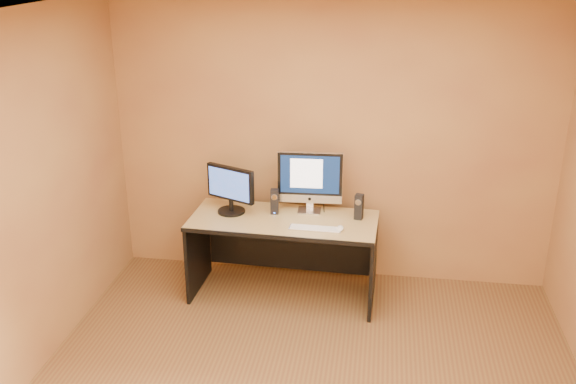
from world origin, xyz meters
TOP-DOWN VIEW (x-y plane):
  - walls at (0.00, 0.00)m, footprint 4.00×4.00m
  - ceiling at (0.00, 0.00)m, footprint 4.00×4.00m
  - desk at (-0.37, 1.49)m, footprint 1.64×0.77m
  - imac at (-0.16, 1.70)m, footprint 0.59×0.24m
  - second_monitor at (-0.85, 1.57)m, footprint 0.54×0.42m
  - speaker_left at (-0.46, 1.61)m, footprint 0.08×0.08m
  - speaker_right at (0.28, 1.60)m, footprint 0.08×0.09m
  - keyboard at (-0.07, 1.31)m, footprint 0.44×0.13m
  - mouse at (0.14, 1.33)m, footprint 0.06×0.10m
  - cable_a at (-0.04, 1.81)m, footprint 0.03×0.22m
  - cable_b at (-0.20, 1.81)m, footprint 0.06×0.18m

SIDE VIEW (x-z plane):
  - desk at x=-0.37m, z-range 0.00..0.75m
  - cable_a at x=-0.04m, z-range 0.75..0.76m
  - cable_b at x=-0.20m, z-range 0.75..0.76m
  - keyboard at x=-0.07m, z-range 0.75..0.77m
  - mouse at x=0.14m, z-range 0.75..0.79m
  - speaker_left at x=-0.46m, z-range 0.75..0.97m
  - speaker_right at x=0.28m, z-range 0.75..0.97m
  - second_monitor at x=-0.85m, z-range 0.75..1.17m
  - imac at x=-0.16m, z-range 0.75..1.31m
  - walls at x=0.00m, z-range 0.00..2.60m
  - ceiling at x=0.00m, z-range 2.60..2.60m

